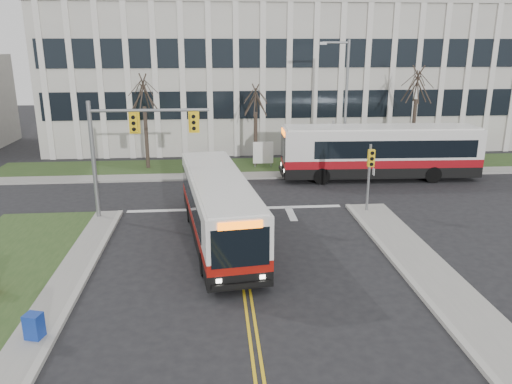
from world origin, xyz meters
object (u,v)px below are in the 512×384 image
object	(u,v)px
directory_sign	(263,153)
streetlight	(344,99)
bus_cross	(380,153)
bus_main	(219,209)
newspaper_box_blue	(34,328)

from	to	relation	value
directory_sign	streetlight	bearing A→B (deg)	-13.23
streetlight	bus_cross	world-z (taller)	streetlight
directory_sign	bus_main	xyz separation A→B (m)	(-3.46, -13.86, 0.35)
directory_sign	newspaper_box_blue	bearing A→B (deg)	-113.10
streetlight	newspaper_box_blue	xyz separation A→B (m)	(-14.83, -20.50, -4.72)
newspaper_box_blue	streetlight	bearing A→B (deg)	70.21
streetlight	bus_cross	size ratio (longest dim) A/B	0.70
directory_sign	bus_main	bearing A→B (deg)	-104.03
streetlight	directory_sign	size ratio (longest dim) A/B	4.60
streetlight	bus_main	distance (m)	15.88
streetlight	bus_cross	bearing A→B (deg)	-46.25
bus_main	bus_cross	distance (m)	15.18
directory_sign	newspaper_box_blue	xyz separation A→B (m)	(-9.30, -21.80, -0.70)
streetlight	bus_main	bearing A→B (deg)	-125.61
bus_main	bus_cross	xyz separation A→B (m)	(11.10, 10.36, 0.24)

